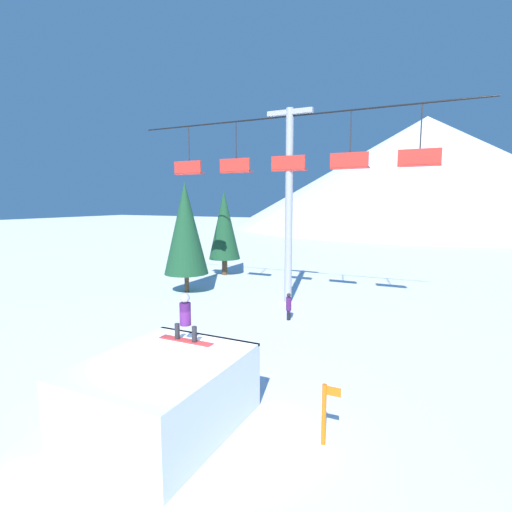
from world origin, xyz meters
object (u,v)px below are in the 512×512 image
at_px(snow_ramp, 163,394).
at_px(pine_tree_near, 186,228).
at_px(snowboarder, 185,317).
at_px(distant_skier, 289,306).
at_px(trail_marker, 325,412).

height_order(snow_ramp, pine_tree_near, pine_tree_near).
distance_m(snow_ramp, snowboarder, 1.96).
xyz_separation_m(pine_tree_near, distant_skier, (7.41, -2.58, -3.09)).
relative_size(snow_ramp, pine_tree_near, 0.61).
height_order(snowboarder, trail_marker, snowboarder).
bearing_deg(snow_ramp, pine_tree_near, 123.55).
bearing_deg(pine_tree_near, snowboarder, -54.26).
height_order(snow_ramp, trail_marker, snow_ramp).
height_order(snow_ramp, snowboarder, snowboarder).
bearing_deg(trail_marker, pine_tree_near, 136.50).
xyz_separation_m(snow_ramp, trail_marker, (3.57, 1.04, -0.10)).
relative_size(snowboarder, pine_tree_near, 0.24).
bearing_deg(distant_skier, snowboarder, -88.02).
height_order(snowboarder, distant_skier, snowboarder).
relative_size(trail_marker, distant_skier, 1.13).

